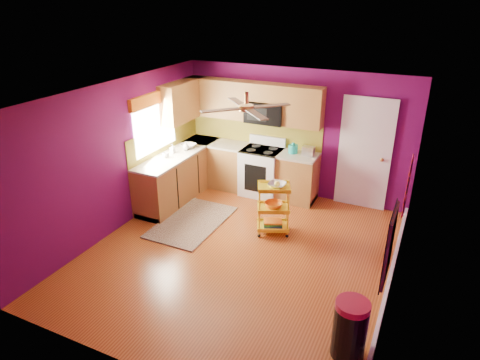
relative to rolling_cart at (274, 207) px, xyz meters
The scene contains 18 objects.
ground 0.98m from the rolling_cart, 105.80° to the right, with size 5.00×5.00×0.00m, color maroon.
room_envelope 1.42m from the rolling_cart, 104.05° to the right, with size 4.54×5.04×2.52m.
lower_cabinets 1.87m from the rolling_cart, 147.74° to the left, with size 2.81×2.31×0.94m.
electric_range 1.56m from the rolling_cart, 120.06° to the left, with size 0.76×0.66×1.13m.
upper_cabinetry 2.39m from the rolling_cart, 137.49° to the left, with size 2.80×2.30×1.26m.
left_window 2.76m from the rolling_cart, behind, with size 0.08×1.35×1.08m.
panel_door 2.06m from the rolling_cart, 55.81° to the left, with size 0.95×0.11×2.15m.
right_wall_art 2.50m from the rolling_cart, 30.15° to the right, with size 0.04×2.74×1.04m.
ceiling_fan 1.92m from the rolling_cart, 110.51° to the right, with size 1.01×1.01×0.26m.
shag_rug 1.54m from the rolling_cart, 167.98° to the right, with size 1.01×1.65×0.02m, color black.
rolling_cart is the anchor object (origin of this frame).
trash_can 2.76m from the rolling_cart, 51.20° to the right, with size 0.40×0.42×0.72m.
teal_kettle 1.53m from the rolling_cart, 97.10° to the left, with size 0.18×0.18×0.21m.
toaster 1.51m from the rolling_cart, 84.70° to the left, with size 0.22×0.15×0.18m, color beige.
soap_bottle_a 2.36m from the rolling_cart, 168.94° to the left, with size 0.08×0.08×0.18m, color #EA3F72.
soap_bottle_b 2.28m from the rolling_cart, 162.16° to the left, with size 0.13×0.13×0.17m, color white.
counter_dish 2.36m from the rolling_cart, 158.59° to the left, with size 0.29×0.29×0.07m, color white.
counter_cup 2.30m from the rolling_cart, behind, with size 0.12×0.12×0.09m, color white.
Camera 1 is at (2.42, -5.14, 3.76)m, focal length 32.00 mm.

